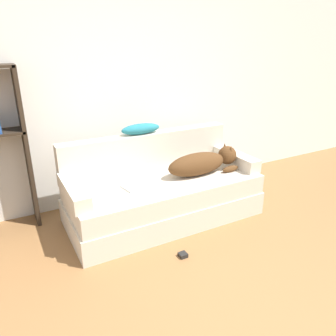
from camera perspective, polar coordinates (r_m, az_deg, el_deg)
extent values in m
cube|color=silver|center=(3.75, -7.39, 14.89)|extent=(7.81, 0.06, 2.70)
cube|color=beige|center=(3.48, -0.79, -6.72)|extent=(1.97, 0.89, 0.24)
cube|color=beige|center=(3.38, -0.73, -3.46)|extent=(1.93, 0.85, 0.20)
cube|color=beige|center=(3.59, -3.61, 3.07)|extent=(1.93, 0.15, 0.39)
cube|color=beige|center=(3.03, -16.15, -3.87)|extent=(0.15, 0.70, 0.14)
cube|color=beige|center=(3.79, 11.50, 1.68)|extent=(0.15, 0.70, 0.14)
ellipsoid|color=#513319|center=(3.41, 5.07, 0.67)|extent=(0.67, 0.24, 0.24)
sphere|color=#513319|center=(3.61, 10.28, 2.22)|extent=(0.20, 0.20, 0.20)
cone|color=#513319|center=(3.55, 10.90, 3.10)|extent=(0.07, 0.07, 0.09)
cone|color=#513319|center=(3.63, 9.82, 3.59)|extent=(0.07, 0.07, 0.09)
ellipsoid|color=#513319|center=(3.56, 10.83, -0.14)|extent=(0.20, 0.06, 0.07)
cube|color=silver|center=(3.19, -4.79, -2.91)|extent=(0.38, 0.26, 0.02)
ellipsoid|color=teal|center=(3.49, -4.84, 6.79)|extent=(0.43, 0.14, 0.11)
cube|color=#2D2319|center=(3.44, -23.42, 3.05)|extent=(0.04, 0.26, 1.57)
cube|color=black|center=(2.95, 2.61, -14.88)|extent=(0.07, 0.07, 0.04)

